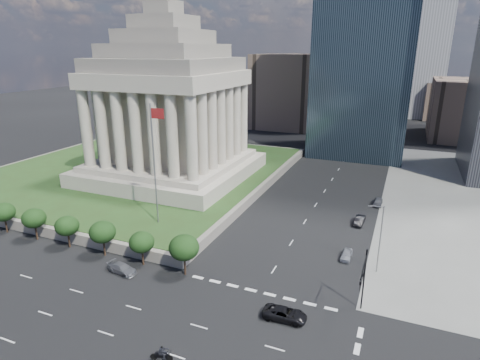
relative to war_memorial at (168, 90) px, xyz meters
The scene contains 17 objects.
ground 65.71m from the war_memorial, 56.82° to the left, with size 500.00×500.00×0.00m, color black.
plaza_terrace 23.35m from the war_memorial, 169.70° to the left, with size 66.00×70.00×1.80m, color slate.
plaza_lawn 22.52m from the war_memorial, 169.70° to the left, with size 64.00×68.00×0.10m, color #253B18.
war_memorial is the anchor object (origin of this frame).
flagpole 28.16m from the war_memorial, 63.11° to the right, with size 2.52×0.24×20.00m.
tree_row 38.69m from the war_memorial, 92.53° to the right, with size 53.00×4.00×6.00m, color black, non-canonical shape.
midrise_glass 59.82m from the war_memorial, 52.55° to the left, with size 26.00×26.00×60.00m, color black.
building_filler_ne 105.88m from the war_memorial, 51.17° to the left, with size 20.00×30.00×20.00m, color brown.
building_filler_nw 82.43m from the war_memorial, 87.21° to the left, with size 24.00×30.00×28.00m, color brown.
traffic_signal_ne 60.00m from the war_memorial, 36.42° to the right, with size 0.30×5.74×8.00m.
street_lamp_north 54.92m from the war_memorial, 25.92° to the right, with size 2.13×0.22×10.00m.
pickup_truck 57.96m from the war_memorial, 44.57° to the right, with size 2.37×5.14×1.43m, color black.
suv_grey 44.86m from the war_memorial, 68.45° to the right, with size 4.61×1.87×1.34m, color #56575E.
parked_sedan_near 52.07m from the war_memorial, 25.77° to the right, with size 1.49×3.69×1.26m, color #9C9EA4.
parked_sedan_mid 48.50m from the war_memorial, ahead, with size 1.49×4.28×1.41m, color black.
parked_sedan_far 50.11m from the war_memorial, ahead, with size 1.64×4.07×1.39m, color #54555B.
motorcycle_lead 60.54m from the war_memorial, 59.39° to the right, with size 2.37×0.65×1.77m, color black, non-canonical shape.
Camera 1 is at (14.94, -28.15, 29.92)m, focal length 30.00 mm.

